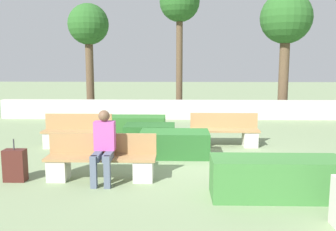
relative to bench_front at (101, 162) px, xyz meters
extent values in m
plane|color=gray|center=(1.72, 1.72, -0.34)|extent=(60.00, 60.00, 0.00)
cube|color=beige|center=(1.72, 7.36, 0.03)|extent=(14.11, 0.30, 0.73)
cube|color=#A37A4C|center=(0.00, -0.05, 0.09)|extent=(2.06, 0.44, 0.05)
cube|color=#A37A4C|center=(0.00, 0.20, 0.31)|extent=(2.06, 0.04, 0.40)
cube|color=beige|center=(-0.80, -0.05, -0.14)|extent=(0.36, 0.40, 0.40)
cube|color=beige|center=(0.80, -0.05, -0.14)|extent=(0.36, 0.40, 0.40)
cube|color=#A37A4C|center=(2.67, 2.80, 0.09)|extent=(1.78, 0.44, 0.05)
cube|color=#A37A4C|center=(2.67, 3.04, 0.31)|extent=(1.78, 0.04, 0.40)
cube|color=beige|center=(2.01, 2.80, -0.14)|extent=(0.36, 0.40, 0.40)
cube|color=beige|center=(3.33, 2.80, -0.14)|extent=(0.36, 0.40, 0.40)
cube|color=#A37A4C|center=(-1.16, 2.57, 0.09)|extent=(1.75, 0.44, 0.05)
cube|color=#A37A4C|center=(-1.16, 2.81, 0.31)|extent=(1.75, 0.04, 0.40)
cube|color=beige|center=(-1.80, 2.57, -0.14)|extent=(0.36, 0.40, 0.40)
cube|color=beige|center=(-0.51, 2.57, -0.14)|extent=(0.36, 0.40, 0.40)
cube|color=#515B70|center=(-0.02, -0.26, 0.18)|extent=(0.14, 0.46, 0.13)
cube|color=#515B70|center=(0.18, -0.26, 0.18)|extent=(0.14, 0.46, 0.13)
cube|color=#515B70|center=(-0.04, -0.49, -0.05)|extent=(0.11, 0.11, 0.58)
cube|color=#515B70|center=(0.20, -0.49, -0.05)|extent=(0.11, 0.11, 0.58)
cube|color=#B74C9E|center=(0.08, -0.02, 0.51)|extent=(0.38, 0.22, 0.54)
sphere|color=brown|center=(0.08, -0.04, 0.89)|extent=(0.21, 0.21, 0.21)
cube|color=#286028|center=(1.37, 1.76, -0.04)|extent=(1.60, 0.88, 0.59)
cube|color=#3D7A38|center=(3.06, -0.87, 0.00)|extent=(2.12, 0.73, 0.67)
cube|color=#235623|center=(0.70, 2.92, -0.06)|extent=(1.32, 0.83, 0.55)
cube|color=#33702D|center=(0.16, 4.00, -0.03)|extent=(1.82, 0.75, 0.61)
cube|color=#471E19|center=(-1.59, -0.14, -0.04)|extent=(0.40, 0.23, 0.60)
cylinder|color=#333338|center=(-1.59, -0.14, 0.36)|extent=(0.02, 0.02, 0.20)
cylinder|color=brown|center=(-2.23, 8.75, 1.28)|extent=(0.33, 0.33, 3.23)
sphere|color=#285B23|center=(-2.23, 8.75, 3.36)|extent=(1.67, 1.67, 1.67)
cylinder|color=brown|center=(1.50, 8.64, 1.72)|extent=(0.26, 0.26, 4.11)
sphere|color=#285B23|center=(1.50, 8.64, 4.22)|extent=(1.61, 1.61, 1.61)
cylinder|color=brown|center=(5.67, 8.34, 1.33)|extent=(0.39, 0.39, 3.33)
sphere|color=#285B23|center=(5.67, 8.34, 3.55)|extent=(2.03, 2.03, 2.03)
camera|label=1|loc=(1.44, -6.81, 1.91)|focal=40.00mm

